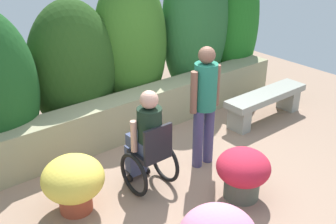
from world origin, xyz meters
TOP-DOWN VIEW (x-y plane):
  - ground_plane at (0.00, 0.00)m, footprint 10.27×10.27m
  - stone_retaining_wall at (0.00, 1.41)m, footprint 6.31×0.44m
  - hedge_backdrop at (0.09, 1.95)m, footprint 6.78×1.20m
  - stone_bench at (2.19, 0.42)m, footprint 1.65×0.40m
  - person_in_wheelchair at (-0.48, 0.12)m, footprint 0.53×0.66m
  - person_standing_companion at (0.42, 0.07)m, footprint 0.49×0.30m
  - flower_pot_purple_near at (0.27, -0.78)m, footprint 0.65×0.65m
  - flower_pot_terracotta_by_wall at (-1.42, 0.27)m, footprint 0.72×0.72m

SIDE VIEW (x-z plane):
  - ground_plane at x=0.00m, z-range 0.00..0.00m
  - stone_retaining_wall at x=0.00m, z-range 0.00..0.66m
  - stone_bench at x=2.19m, z-range 0.09..0.58m
  - flower_pot_purple_near at x=0.27m, z-range 0.04..0.68m
  - flower_pot_terracotta_by_wall at x=-1.42m, z-range 0.05..0.74m
  - person_in_wheelchair at x=-0.48m, z-range -0.04..1.29m
  - person_standing_companion at x=0.42m, z-range 0.13..1.81m
  - hedge_backdrop at x=0.09m, z-range -0.17..2.64m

